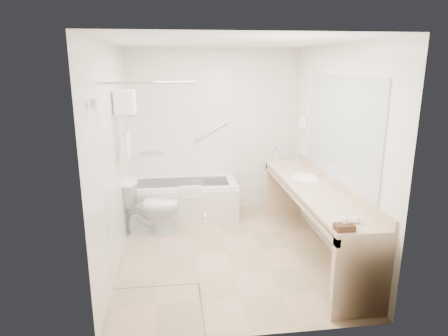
{
  "coord_description": "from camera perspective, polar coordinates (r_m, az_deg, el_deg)",
  "views": [
    {
      "loc": [
        -0.61,
        -4.5,
        2.28
      ],
      "look_at": [
        0.0,
        0.3,
        1.0
      ],
      "focal_mm": 32.0,
      "sensor_mm": 36.0,
      "label": 1
    }
  ],
  "objects": [
    {
      "name": "amenity_basket",
      "position": [
        3.71,
        16.81,
        -8.1
      ],
      "size": [
        0.17,
        0.11,
        0.06
      ],
      "primitive_type": "cube",
      "rotation": [
        0.0,
        0.0,
        -0.0
      ],
      "color": "#432618",
      "rests_on": "vanity_counter"
    },
    {
      "name": "water_bottle_mid",
      "position": [
        5.72,
        9.89,
        1.0
      ],
      "size": [
        0.06,
        0.06,
        0.19
      ],
      "rotation": [
        0.0,
        0.0,
        -0.2
      ],
      "color": "silver",
      "rests_on": "vanity_counter"
    },
    {
      "name": "drinking_glass_far",
      "position": [
        5.01,
        10.32,
        -1.53
      ],
      "size": [
        0.07,
        0.07,
        0.08
      ],
      "primitive_type": "cylinder",
      "rotation": [
        0.0,
        0.0,
        0.11
      ],
      "color": "silver",
      "rests_on": "vanity_counter"
    },
    {
      "name": "drinking_glass_near",
      "position": [
        5.66,
        8.28,
        0.5
      ],
      "size": [
        0.09,
        0.09,
        0.09
      ],
      "primitive_type": "cylinder",
      "rotation": [
        0.0,
        0.0,
        0.31
      ],
      "color": "silver",
      "rests_on": "vanity_counter"
    },
    {
      "name": "mirror",
      "position": [
        4.8,
        16.23,
        5.48
      ],
      "size": [
        0.02,
        2.0,
        1.2
      ],
      "primitive_type": "cube",
      "color": "#A8ADB4",
      "rests_on": "wall_right"
    },
    {
      "name": "shower_enclosure",
      "position": [
        3.78,
        -7.19,
        -4.07
      ],
      "size": [
        0.96,
        0.91,
        2.11
      ],
      "color": "silver",
      "rests_on": "floor"
    },
    {
      "name": "soap_bottle_a",
      "position": [
        3.75,
        16.99,
        -7.7
      ],
      "size": [
        0.08,
        0.16,
        0.07
      ],
      "primitive_type": "imported",
      "rotation": [
        0.0,
        0.0,
        0.08
      ],
      "color": "white",
      "rests_on": "vanity_counter"
    },
    {
      "name": "wall_back",
      "position": [
        6.22,
        -1.51,
        5.28
      ],
      "size": [
        2.6,
        0.1,
        2.5
      ],
      "primitive_type": "cube",
      "color": "silver",
      "rests_on": "ground"
    },
    {
      "name": "soap_bottle_b",
      "position": [
        3.9,
        18.35,
        -6.88
      ],
      "size": [
        0.11,
        0.12,
        0.08
      ],
      "primitive_type": "imported",
      "rotation": [
        0.0,
        0.0,
        0.32
      ],
      "color": "white",
      "rests_on": "vanity_counter"
    },
    {
      "name": "hairdryer_unit",
      "position": [
        5.91,
        11.24,
        6.46
      ],
      "size": [
        0.08,
        0.1,
        0.18
      ],
      "primitive_type": "cube",
      "color": "white",
      "rests_on": "wall_right"
    },
    {
      "name": "floor",
      "position": [
        5.08,
        0.43,
        -11.84
      ],
      "size": [
        3.2,
        3.2,
        0.0
      ],
      "primitive_type": "plane",
      "color": "tan",
      "rests_on": "ground"
    },
    {
      "name": "wall_right",
      "position": [
        5.0,
        15.42,
        2.38
      ],
      "size": [
        0.1,
        3.2,
        2.5
      ],
      "primitive_type": "cube",
      "color": "silver",
      "rests_on": "ground"
    },
    {
      "name": "water_bottle_left",
      "position": [
        5.59,
        10.63,
        0.67
      ],
      "size": [
        0.06,
        0.06,
        0.19
      ],
      "rotation": [
        0.0,
        0.0,
        -0.31
      ],
      "color": "silver",
      "rests_on": "vanity_counter"
    },
    {
      "name": "grab_bar_short",
      "position": [
        6.22,
        -10.21,
        2.22
      ],
      "size": [
        0.4,
        0.03,
        0.03
      ],
      "primitive_type": "cylinder",
      "rotation": [
        0.0,
        1.57,
        0.0
      ],
      "color": "silver",
      "rests_on": "wall_back"
    },
    {
      "name": "wall_front",
      "position": [
        3.14,
        4.38,
        -4.4
      ],
      "size": [
        2.6,
        0.1,
        2.5
      ],
      "primitive_type": "cube",
      "color": "silver",
      "rests_on": "ground"
    },
    {
      "name": "ceiling",
      "position": [
        4.55,
        0.5,
        17.58
      ],
      "size": [
        2.6,
        3.2,
        0.1
      ],
      "primitive_type": "cube",
      "color": "white",
      "rests_on": "wall_back"
    },
    {
      "name": "sink",
      "position": [
        5.24,
        11.59,
        -1.67
      ],
      "size": [
        0.4,
        0.52,
        0.14
      ],
      "primitive_type": "ellipsoid",
      "color": "silver",
      "rests_on": "vanity_counter"
    },
    {
      "name": "toilet",
      "position": [
        5.55,
        -10.35,
        -5.47
      ],
      "size": [
        0.8,
        0.49,
        0.76
      ],
      "primitive_type": "imported",
      "rotation": [
        0.0,
        0.0,
        1.5
      ],
      "color": "silver",
      "rests_on": "floor"
    },
    {
      "name": "faucet",
      "position": [
        5.26,
        13.15,
        -0.45
      ],
      "size": [
        0.03,
        0.03,
        0.14
      ],
      "primitive_type": "cylinder",
      "color": "silver",
      "rests_on": "vanity_counter"
    },
    {
      "name": "towel_shelf",
      "position": [
        4.91,
        -13.89,
        8.23
      ],
      "size": [
        0.24,
        0.55,
        0.81
      ],
      "color": "silver",
      "rests_on": "wall_left"
    },
    {
      "name": "vanity_counter",
      "position": [
        4.93,
        12.62,
        -4.99
      ],
      "size": [
        0.55,
        2.7,
        0.95
      ],
      "color": "tan",
      "rests_on": "floor"
    },
    {
      "name": "wall_left",
      "position": [
        4.67,
        -15.56,
        1.52
      ],
      "size": [
        0.1,
        3.2,
        2.5
      ],
      "primitive_type": "cube",
      "color": "silver",
      "rests_on": "ground"
    },
    {
      "name": "water_bottle_right",
      "position": [
        5.94,
        7.44,
        1.73
      ],
      "size": [
        0.07,
        0.07,
        0.22
      ],
      "rotation": [
        0.0,
        0.0,
        0.21
      ],
      "color": "silver",
      "rests_on": "vanity_counter"
    },
    {
      "name": "grab_bar_long",
      "position": [
        6.17,
        -1.94,
        5.21
      ],
      "size": [
        0.53,
        0.03,
        0.33
      ],
      "primitive_type": "cylinder",
      "rotation": [
        0.0,
        1.05,
        0.0
      ],
      "color": "silver",
      "rests_on": "wall_back"
    },
    {
      "name": "bathtub",
      "position": [
        6.08,
        -5.81,
        -4.51
      ],
      "size": [
        1.6,
        0.73,
        0.59
      ],
      "color": "silver",
      "rests_on": "floor"
    }
  ]
}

